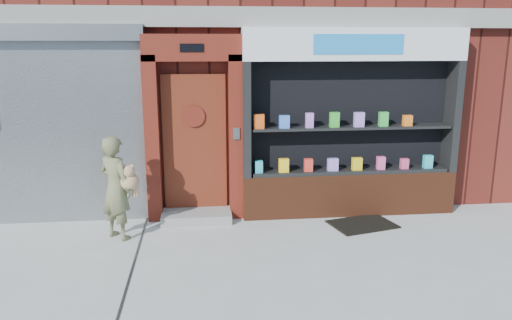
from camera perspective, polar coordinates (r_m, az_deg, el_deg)
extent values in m
plane|color=#9E9E99|center=(6.54, -0.13, -11.84)|extent=(80.00, 80.00, 0.00)
cube|color=gray|center=(7.84, -1.72, 16.02)|extent=(12.00, 0.16, 0.30)
cube|color=gray|center=(8.29, -22.82, 2.69)|extent=(3.00, 0.10, 2.80)
cube|color=slate|center=(8.12, -23.92, 13.20)|extent=(3.10, 0.30, 0.24)
cube|color=#601A10|center=(7.92, -11.75, 2.27)|extent=(0.22, 0.28, 2.60)
cube|color=#601A10|center=(7.90, -2.32, 2.51)|extent=(0.22, 0.28, 2.60)
cube|color=#601A10|center=(7.75, -7.34, 12.62)|extent=(1.50, 0.28, 0.40)
cube|color=black|center=(7.60, -7.36, 12.61)|extent=(0.35, 0.01, 0.12)
cube|color=#5D2011|center=(8.01, -7.01, 1.84)|extent=(1.00, 0.06, 2.20)
cylinder|color=black|center=(7.90, -7.11, 4.99)|extent=(0.28, 0.02, 0.28)
cylinder|color=#601A10|center=(7.89, -7.11, 4.98)|extent=(0.34, 0.02, 0.34)
cube|color=gray|center=(8.05, -6.80, -6.41)|extent=(1.10, 0.55, 0.15)
cube|color=slate|center=(7.74, -2.25, 3.03)|extent=(0.10, 0.02, 0.18)
cube|color=#5C2915|center=(8.41, 10.48, -3.72)|extent=(3.50, 0.40, 0.70)
cube|color=black|center=(7.81, -1.13, 4.62)|extent=(0.12, 0.40, 1.80)
cube|color=black|center=(8.78, 21.49, 4.67)|extent=(0.12, 0.40, 1.80)
cube|color=black|center=(8.31, 10.48, 4.93)|extent=(3.30, 0.03, 1.80)
cube|color=black|center=(8.30, 10.59, -1.21)|extent=(3.20, 0.36, 0.06)
cube|color=black|center=(8.16, 10.81, 3.70)|extent=(3.20, 0.36, 0.04)
cube|color=white|center=(8.05, 11.22, 12.86)|extent=(3.50, 0.40, 0.50)
cube|color=blue|center=(7.85, 11.67, 12.83)|extent=(1.40, 0.01, 0.30)
cube|color=#28AFC9|center=(7.89, 0.32, -0.78)|extent=(0.12, 0.09, 0.19)
cube|color=yellow|center=(7.95, 3.19, -0.62)|extent=(0.16, 0.09, 0.22)
cube|color=red|center=(8.02, 6.00, -0.58)|extent=(0.13, 0.09, 0.21)
cube|color=#9E7ADC|center=(8.12, 8.76, -0.52)|extent=(0.17, 0.09, 0.20)
cube|color=yellow|center=(8.23, 11.46, -0.43)|extent=(0.16, 0.09, 0.20)
cube|color=#E74D92|center=(8.36, 14.07, -0.33)|extent=(0.13, 0.09, 0.21)
cube|color=#CE4471|center=(8.51, 16.59, -0.40)|extent=(0.13, 0.09, 0.17)
cube|color=#27B7C5|center=(8.66, 19.04, -0.17)|extent=(0.14, 0.09, 0.22)
cube|color=#EB5618|center=(7.75, 0.33, 4.42)|extent=(0.16, 0.09, 0.22)
cube|color=#4474E9|center=(7.81, 3.25, 4.39)|extent=(0.16, 0.09, 0.20)
cube|color=#B375D2|center=(7.88, 6.13, 4.53)|extent=(0.12, 0.09, 0.23)
cube|color=green|center=(7.98, 8.95, 4.57)|extent=(0.15, 0.09, 0.24)
cube|color=#A57BDD|center=(8.09, 11.69, 4.55)|extent=(0.16, 0.09, 0.23)
cube|color=green|center=(8.22, 14.35, 4.55)|extent=(0.14, 0.09, 0.23)
cube|color=orange|center=(8.37, 16.91, 4.34)|extent=(0.14, 0.09, 0.17)
imported|color=#666643|center=(7.39, -15.74, -3.09)|extent=(0.65, 0.63, 1.51)
sphere|color=tan|center=(7.31, -14.24, -2.39)|extent=(0.27, 0.27, 0.27)
sphere|color=tan|center=(7.23, -14.36, -1.26)|extent=(0.18, 0.18, 0.18)
sphere|color=tan|center=(7.22, -14.81, -0.72)|extent=(0.06, 0.06, 0.06)
sphere|color=tan|center=(7.20, -13.97, -0.70)|extent=(0.06, 0.06, 0.06)
cylinder|color=tan|center=(7.36, -14.87, -3.41)|extent=(0.06, 0.06, 0.16)
cylinder|color=tan|center=(7.33, -13.49, -3.38)|extent=(0.06, 0.06, 0.16)
cylinder|color=tan|center=(7.34, -14.61, -3.44)|extent=(0.06, 0.06, 0.16)
cylinder|color=tan|center=(7.32, -13.78, -3.43)|extent=(0.06, 0.06, 0.16)
cube|color=black|center=(8.02, 12.06, -7.19)|extent=(1.10, 0.89, 0.02)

